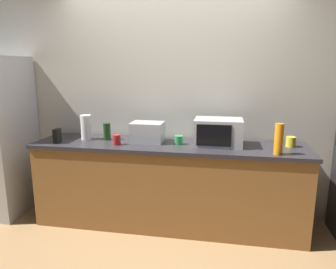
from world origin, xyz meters
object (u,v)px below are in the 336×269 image
bottle_dish_soap (279,139)px  bottle_wine (107,131)px  paper_towel_roll (86,127)px  cordless_phone (57,136)px  microwave (218,132)px  mug_green (179,140)px  mug_yellow (291,142)px  toaster_oven (147,132)px  mug_red (117,140)px

bottle_dish_soap → bottle_wine: 1.78m
paper_towel_roll → cordless_phone: paper_towel_roll is taller
microwave → paper_towel_roll: 1.44m
mug_green → mug_yellow: bearing=4.9°
toaster_oven → mug_green: (0.35, -0.05, -0.06)m
microwave → bottle_dish_soap: bottle_dish_soap is taller
microwave → cordless_phone: bearing=-173.0°
microwave → bottle_dish_soap: 0.61m
toaster_oven → mug_red: (-0.28, -0.19, -0.05)m
microwave → bottle_wine: (-1.20, 0.02, -0.04)m
bottle_wine → toaster_oven: bearing=-1.3°
cordless_phone → mug_red: cordless_phone is taller
bottle_wine → mug_green: 0.81m
cordless_phone → bottle_dish_soap: size_ratio=0.52×
cordless_phone → mug_green: (1.27, 0.16, -0.03)m
mug_yellow → mug_green: (-1.12, -0.10, -0.01)m
paper_towel_roll → bottle_dish_soap: bearing=-7.7°
bottle_wine → mug_green: size_ratio=2.03×
cordless_phone → mug_green: cordless_phone is taller
paper_towel_roll → mug_red: size_ratio=2.59×
mug_green → mug_red: bearing=-168.1°
microwave → mug_green: microwave is taller
microwave → bottle_wine: bearing=178.9°
cordless_phone → mug_yellow: size_ratio=1.47×
toaster_oven → cordless_phone: 0.95m
bottle_wine → mug_yellow: size_ratio=1.82×
mug_yellow → mug_green: mug_yellow is taller
paper_towel_roll → bottle_dish_soap: 2.00m
paper_towel_roll → mug_red: (0.41, -0.18, -0.08)m
microwave → mug_red: (-1.03, -0.17, -0.08)m
cordless_phone → mug_green: size_ratio=1.63×
bottle_wine → mug_red: bottle_wine is taller
mug_yellow → mug_green: 1.12m
paper_towel_roll → toaster_oven: bearing=0.8°
cordless_phone → mug_red: (0.64, 0.03, -0.02)m
mug_red → bottle_wine: bearing=132.2°
toaster_oven → bottle_wine: (-0.46, 0.01, -0.01)m
paper_towel_roll → bottle_wine: bearing=5.1°
bottle_wine → mug_yellow: 1.92m
bottle_dish_soap → mug_red: (-1.57, 0.09, -0.09)m
toaster_oven → mug_green: size_ratio=3.70×
cordless_phone → paper_towel_roll: bearing=36.5°
toaster_oven → bottle_dish_soap: 1.32m
bottle_dish_soap → mug_red: bottle_dish_soap is taller
toaster_oven → mug_yellow: size_ratio=3.32×
mug_green → mug_red: mug_red is taller
toaster_oven → cordless_phone: size_ratio=2.27×
paper_towel_roll → mug_yellow: bearing=1.3°
cordless_phone → bottle_dish_soap: 2.22m
mug_green → mug_red: 0.64m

